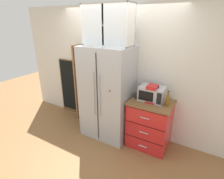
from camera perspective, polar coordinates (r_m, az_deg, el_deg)
name	(u,v)px	position (r m, az deg, el deg)	size (l,w,h in m)	color
ground_plane	(108,132)	(3.95, -1.25, -13.43)	(10.72, 10.72, 0.00)	olive
wall_back_cream	(118,70)	(3.72, 1.84, 6.13)	(5.02, 0.10, 2.55)	silver
refrigerator	(108,93)	(3.50, -1.41, -1.09)	(0.95, 0.73, 1.83)	#ADAFB5
pantry_shelf_column	(87,83)	(4.13, -8.09, 2.14)	(0.50, 0.29, 1.76)	brown
counter_cabinet	(150,123)	(3.44, 11.97, -10.62)	(0.76, 0.61, 0.91)	red
microwave	(152,94)	(3.22, 12.77, -1.30)	(0.44, 0.33, 0.26)	#ADAFB5
coffee_maker	(152,93)	(3.17, 12.84, -1.18)	(0.17, 0.20, 0.31)	red
mug_charcoal	(136,95)	(3.32, 7.81, -1.86)	(0.11, 0.08, 0.09)	#2D2D33
bottle_amber	(168,99)	(3.09, 17.42, -3.08)	(0.07, 0.07, 0.27)	brown
bottle_clear	(153,95)	(3.22, 12.94, -1.83)	(0.06, 0.06, 0.24)	silver
upper_cabinet	(108,25)	(3.28, -1.15, 19.96)	(0.91, 0.32, 0.69)	silver
chalkboard_menu	(70,87)	(4.59, -13.20, 0.88)	(0.60, 0.04, 1.37)	brown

